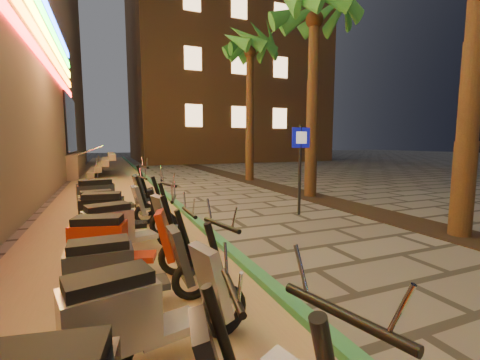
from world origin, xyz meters
name	(u,v)px	position (x,y,z in m)	size (l,w,h in m)	color
ground	(421,333)	(0.00, 0.00, 0.00)	(120.00, 120.00, 0.00)	#474442
parking_strip	(112,194)	(-2.60, 10.00, 0.01)	(3.40, 60.00, 0.01)	#8C7251
green_curb	(161,190)	(-0.90, 10.00, 0.05)	(0.18, 60.00, 0.10)	#276840
planting_strip	(351,207)	(3.60, 5.00, 0.01)	(1.20, 40.00, 0.02)	black
apartment_block	(219,42)	(9.00, 32.00, 12.50)	(18.00, 16.06, 25.00)	brown
palm_c	(315,19)	(3.60, 7.00, 5.73)	(2.97, 3.02, 6.91)	#472D19
palm_d	(250,52)	(3.60, 12.00, 5.94)	(2.97, 3.02, 7.16)	#472D19
pedestrian_sign	(300,157)	(1.73, 4.79, 1.45)	(0.49, 0.09, 2.25)	black
scooter_5	(143,312)	(-2.49, 0.50, 0.49)	(1.59, 0.76, 1.12)	black
scooter_6	(124,271)	(-2.58, 1.47, 0.47)	(1.53, 0.54, 1.08)	black
scooter_7	(118,243)	(-2.61, 2.43, 0.49)	(1.58, 0.79, 1.12)	black
scooter_8	(125,226)	(-2.49, 3.25, 0.50)	(1.63, 0.82, 1.15)	black
scooter_9	(118,214)	(-2.56, 4.14, 0.52)	(1.70, 0.67, 1.19)	black
scooter_10	(109,207)	(-2.71, 5.11, 0.48)	(1.56, 0.65, 1.09)	black
scooter_11	(109,197)	(-2.70, 5.94, 0.56)	(1.82, 0.71, 1.28)	black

